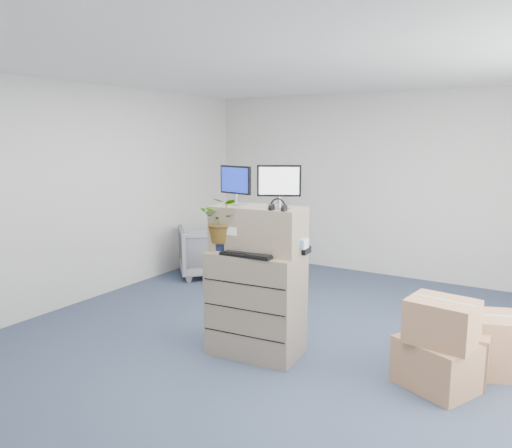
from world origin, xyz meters
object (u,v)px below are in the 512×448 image
(keyboard, at_px, (248,254))
(potted_plant, at_px, (223,226))
(filing_cabinet_lower, at_px, (256,303))
(office_chair, at_px, (207,248))
(water_bottle, at_px, (266,239))
(monitor_left, at_px, (235,183))
(monitor_right, at_px, (279,184))

(keyboard, relative_size, potted_plant, 0.96)
(filing_cabinet_lower, relative_size, office_chair, 1.20)
(water_bottle, bearing_deg, monitor_left, -171.63)
(keyboard, bearing_deg, monitor_left, 140.76)
(keyboard, xyz_separation_m, office_chair, (-2.15, 2.22, -0.61))
(monitor_right, height_order, potted_plant, monitor_right)
(filing_cabinet_lower, distance_m, potted_plant, 0.82)
(keyboard, xyz_separation_m, water_bottle, (0.04, 0.25, 0.11))
(monitor_right, relative_size, office_chair, 0.47)
(monitor_left, height_order, office_chair, monitor_left)
(potted_plant, bearing_deg, monitor_right, 16.68)
(water_bottle, xyz_separation_m, potted_plant, (-0.35, -0.22, 0.13))
(monitor_left, bearing_deg, water_bottle, 18.61)
(water_bottle, bearing_deg, potted_plant, -148.71)
(filing_cabinet_lower, bearing_deg, monitor_right, 2.56)
(water_bottle, distance_m, office_chair, 3.03)
(filing_cabinet_lower, distance_m, keyboard, 0.55)
(filing_cabinet_lower, height_order, potted_plant, potted_plant)
(water_bottle, relative_size, office_chair, 0.28)
(monitor_left, relative_size, water_bottle, 1.62)
(water_bottle, bearing_deg, monitor_right, -19.15)
(monitor_left, xyz_separation_m, keyboard, (0.28, -0.21, -0.64))
(monitor_right, height_order, keyboard, monitor_right)
(keyboard, distance_m, office_chair, 3.15)
(filing_cabinet_lower, bearing_deg, potted_plant, -161.54)
(office_chair, bearing_deg, water_bottle, 94.68)
(keyboard, bearing_deg, office_chair, 131.54)
(monitor_right, distance_m, office_chair, 3.36)
(keyboard, bearing_deg, monitor_right, 39.85)
(monitor_right, bearing_deg, office_chair, 112.11)
(potted_plant, distance_m, office_chair, 2.97)
(filing_cabinet_lower, distance_m, office_chair, 2.96)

